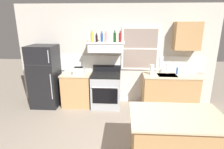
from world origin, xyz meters
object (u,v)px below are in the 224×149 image
object	(u,v)px
toaster	(79,71)
bottle_red_label_wine	(120,37)
bottle_balsamic_dark	(97,38)
bottle_dark_green_wine	(115,37)
bottle_clear_tall	(110,37)
kitchen_island	(175,141)
dish_soap_bottle	(177,71)
bottle_blue_liqueur	(102,37)
bottle_rose_pink	(106,37)
bottle_champagne_gold_foil	(92,37)
refrigerator	(45,76)
stove_range	(106,90)
paper_towel_roll	(152,70)

from	to	relation	value
toaster	bottle_red_label_wine	bearing A→B (deg)	6.76
bottle_balsamic_dark	bottle_dark_green_wine	size ratio (longest dim) A/B	0.77
bottle_clear_tall	kitchen_island	world-z (taller)	bottle_clear_tall
dish_soap_bottle	bottle_blue_liqueur	bearing A→B (deg)	-179.97
toaster	bottle_rose_pink	size ratio (longest dim) A/B	1.11
bottle_balsamic_dark	kitchen_island	xyz separation A→B (m)	(1.50, -2.20, -1.38)
bottle_rose_pink	kitchen_island	size ratio (longest dim) A/B	0.19
bottle_dark_green_wine	bottle_blue_liqueur	bearing A→B (deg)	168.69
bottle_rose_pink	dish_soap_bottle	distance (m)	2.07
bottle_balsamic_dark	bottle_rose_pink	xyz separation A→B (m)	(0.24, 0.05, 0.02)
toaster	dish_soap_bottle	size ratio (longest dim) A/B	1.65
bottle_red_label_wine	bottle_dark_green_wine	bearing A→B (deg)	-169.43
bottle_blue_liqueur	dish_soap_bottle	world-z (taller)	bottle_blue_liqueur
bottle_clear_tall	dish_soap_bottle	bearing A→B (deg)	3.04
dish_soap_bottle	kitchen_island	distance (m)	2.40
toaster	bottle_red_label_wine	xyz separation A→B (m)	(1.08, 0.13, 0.85)
bottle_champagne_gold_foil	dish_soap_bottle	bearing A→B (deg)	1.69
refrigerator	bottle_clear_tall	distance (m)	2.05
toaster	stove_range	bearing A→B (deg)	2.67
bottle_rose_pink	bottle_dark_green_wine	size ratio (longest dim) A/B	0.91
toaster	bottle_blue_liqueur	xyz separation A→B (m)	(0.60, 0.17, 0.85)
kitchen_island	bottle_dark_green_wine	bearing A→B (deg)	115.34
paper_towel_roll	bottle_balsamic_dark	bearing A→B (deg)	178.31
bottle_champagne_gold_foil	bottle_balsamic_dark	size ratio (longest dim) A/B	1.30
paper_towel_roll	bottle_dark_green_wine	bearing A→B (deg)	178.14
stove_range	bottle_champagne_gold_foil	world-z (taller)	bottle_champagne_gold_foil
bottle_champagne_gold_foil	bottle_clear_tall	distance (m)	0.46
paper_towel_roll	kitchen_island	xyz separation A→B (m)	(0.07, -2.16, -0.59)
bottle_dark_green_wine	dish_soap_bottle	xyz separation A→B (m)	(1.65, 0.07, -0.87)
toaster	bottle_red_label_wine	size ratio (longest dim) A/B	1.06
refrigerator	bottle_rose_pink	bearing A→B (deg)	5.17
toaster	refrigerator	bearing A→B (deg)	179.36
toaster	bottle_blue_liqueur	distance (m)	1.06
paper_towel_roll	kitchen_island	size ratio (longest dim) A/B	0.19
stove_range	paper_towel_roll	distance (m)	1.33
dish_soap_bottle	refrigerator	bearing A→B (deg)	-177.40
bottle_dark_green_wine	kitchen_island	bearing A→B (deg)	-64.66
bottle_champagne_gold_foil	toaster	bearing A→B (deg)	-163.98
paper_towel_roll	bottle_red_label_wine	bearing A→B (deg)	176.13
toaster	bottle_rose_pink	distance (m)	1.12
bottle_red_label_wine	kitchen_island	xyz separation A→B (m)	(0.90, -2.22, -1.41)
bottle_rose_pink	bottle_dark_green_wine	bearing A→B (deg)	-14.06
bottle_champagne_gold_foil	bottle_rose_pink	size ratio (longest dim) A/B	1.10
bottle_dark_green_wine	stove_range	bearing A→B (deg)	-163.06
stove_range	paper_towel_roll	world-z (taller)	paper_towel_roll
bottle_balsamic_dark	bottle_blue_liqueur	size ratio (longest dim) A/B	0.84
kitchen_island	paper_towel_roll	bearing A→B (deg)	91.76
refrigerator	bottle_dark_green_wine	bearing A→B (deg)	2.80
bottle_clear_tall	paper_towel_roll	xyz separation A→B (m)	(1.09, -0.01, -0.84)
stove_range	bottle_blue_liqueur	size ratio (longest dim) A/B	4.04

